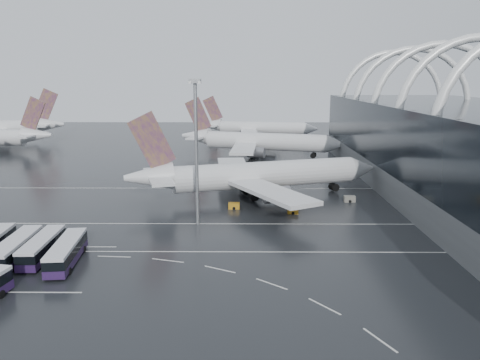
{
  "coord_description": "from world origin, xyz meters",
  "views": [
    {
      "loc": [
        10.07,
        -69.46,
        26.09
      ],
      "look_at": [
        9.38,
        17.43,
        7.0
      ],
      "focal_mm": 35.0,
      "sensor_mm": 36.0,
      "label": 1
    }
  ],
  "objects_px": {
    "airliner_gate_c": "(256,128)",
    "gse_cart_belly_d": "(349,199)",
    "airliner_gate_b": "(257,142)",
    "gse_cart_belly_b": "(288,195)",
    "bus_row_near_b": "(16,249)",
    "gse_cart_belly_e": "(294,200)",
    "floodlight_mast": "(196,135)",
    "jet_remote_far": "(3,128)",
    "bus_row_near_d": "(67,252)",
    "airliner_main": "(254,176)",
    "bus_row_near_c": "(42,247)",
    "gse_cart_belly_c": "(234,206)",
    "gse_cart_belly_a": "(293,211)"
  },
  "relations": [
    {
      "from": "airliner_gate_c",
      "to": "gse_cart_belly_d",
      "type": "relative_size",
      "value": 21.96
    },
    {
      "from": "airliner_gate_b",
      "to": "gse_cart_belly_b",
      "type": "height_order",
      "value": "airliner_gate_b"
    },
    {
      "from": "bus_row_near_b",
      "to": "gse_cart_belly_d",
      "type": "distance_m",
      "value": 65.0
    },
    {
      "from": "bus_row_near_b",
      "to": "gse_cart_belly_e",
      "type": "height_order",
      "value": "bus_row_near_b"
    },
    {
      "from": "airliner_gate_b",
      "to": "floodlight_mast",
      "type": "xyz_separation_m",
      "value": [
        -12.9,
        -75.26,
        11.37
      ]
    },
    {
      "from": "jet_remote_far",
      "to": "bus_row_near_d",
      "type": "bearing_deg",
      "value": 108.64
    },
    {
      "from": "jet_remote_far",
      "to": "floodlight_mast",
      "type": "xyz_separation_m",
      "value": [
        91.26,
        -111.27,
        10.64
      ]
    },
    {
      "from": "gse_cart_belly_b",
      "to": "gse_cart_belly_d",
      "type": "distance_m",
      "value": 13.37
    },
    {
      "from": "bus_row_near_b",
      "to": "floodlight_mast",
      "type": "bearing_deg",
      "value": -56.77
    },
    {
      "from": "gse_cart_belly_d",
      "to": "airliner_main",
      "type": "bearing_deg",
      "value": 170.42
    },
    {
      "from": "bus_row_near_c",
      "to": "floodlight_mast",
      "type": "bearing_deg",
      "value": -54.27
    },
    {
      "from": "airliner_main",
      "to": "floodlight_mast",
      "type": "xyz_separation_m",
      "value": [
        -10.57,
        -19.1,
        11.37
      ]
    },
    {
      "from": "gse_cart_belly_b",
      "to": "airliner_gate_c",
      "type": "bearing_deg",
      "value": 92.6
    },
    {
      "from": "gse_cart_belly_c",
      "to": "airliner_gate_c",
      "type": "bearing_deg",
      "value": 86.32
    },
    {
      "from": "bus_row_near_b",
      "to": "bus_row_near_c",
      "type": "height_order",
      "value": "bus_row_near_b"
    },
    {
      "from": "airliner_main",
      "to": "gse_cart_belly_d",
      "type": "distance_m",
      "value": 21.24
    },
    {
      "from": "airliner_gate_b",
      "to": "gse_cart_belly_e",
      "type": "bearing_deg",
      "value": -68.22
    },
    {
      "from": "jet_remote_far",
      "to": "bus_row_near_d",
      "type": "relative_size",
      "value": 3.8
    },
    {
      "from": "jet_remote_far",
      "to": "bus_row_near_c",
      "type": "height_order",
      "value": "jet_remote_far"
    },
    {
      "from": "airliner_main",
      "to": "gse_cart_belly_c",
      "type": "distance_m",
      "value": 10.87
    },
    {
      "from": "gse_cart_belly_a",
      "to": "gse_cart_belly_e",
      "type": "xyz_separation_m",
      "value": [
        1.14,
        8.35,
        0.06
      ]
    },
    {
      "from": "gse_cart_belly_b",
      "to": "gse_cart_belly_c",
      "type": "height_order",
      "value": "gse_cart_belly_c"
    },
    {
      "from": "bus_row_near_b",
      "to": "bus_row_near_c",
      "type": "bearing_deg",
      "value": -75.73
    },
    {
      "from": "bus_row_near_c",
      "to": "gse_cart_belly_a",
      "type": "distance_m",
      "value": 45.75
    },
    {
      "from": "jet_remote_far",
      "to": "gse_cart_belly_e",
      "type": "height_order",
      "value": "jet_remote_far"
    },
    {
      "from": "gse_cart_belly_e",
      "to": "bus_row_near_d",
      "type": "bearing_deg",
      "value": -136.94
    },
    {
      "from": "airliner_main",
      "to": "gse_cart_belly_d",
      "type": "xyz_separation_m",
      "value": [
        20.51,
        -3.46,
        -4.27
      ]
    },
    {
      "from": "bus_row_near_c",
      "to": "gse_cart_belly_c",
      "type": "relative_size",
      "value": 5.67
    },
    {
      "from": "jet_remote_far",
      "to": "bus_row_near_d",
      "type": "distance_m",
      "value": 149.77
    },
    {
      "from": "jet_remote_far",
      "to": "airliner_gate_c",
      "type": "bearing_deg",
      "value": 174.46
    },
    {
      "from": "jet_remote_far",
      "to": "floodlight_mast",
      "type": "relative_size",
      "value": 1.94
    },
    {
      "from": "airliner_gate_b",
      "to": "gse_cart_belly_b",
      "type": "bearing_deg",
      "value": -68.72
    },
    {
      "from": "airliner_gate_b",
      "to": "floodlight_mast",
      "type": "height_order",
      "value": "floodlight_mast"
    },
    {
      "from": "airliner_gate_b",
      "to": "jet_remote_far",
      "type": "relative_size",
      "value": 1.11
    },
    {
      "from": "jet_remote_far",
      "to": "gse_cart_belly_c",
      "type": "relative_size",
      "value": 22.27
    },
    {
      "from": "jet_remote_far",
      "to": "bus_row_near_c",
      "type": "relative_size",
      "value": 3.93
    },
    {
      "from": "floodlight_mast",
      "to": "gse_cart_belly_e",
      "type": "height_order",
      "value": "floodlight_mast"
    },
    {
      "from": "gse_cart_belly_d",
      "to": "gse_cart_belly_e",
      "type": "xyz_separation_m",
      "value": [
        -11.95,
        -0.63,
        -0.02
      ]
    },
    {
      "from": "bus_row_near_d",
      "to": "floodlight_mast",
      "type": "distance_m",
      "value": 29.13
    },
    {
      "from": "airliner_gate_c",
      "to": "bus_row_near_c",
      "type": "relative_size",
      "value": 4.03
    },
    {
      "from": "jet_remote_far",
      "to": "bus_row_near_c",
      "type": "xyz_separation_m",
      "value": [
        69.94,
        -127.97,
        -3.93
      ]
    },
    {
      "from": "bus_row_near_c",
      "to": "gse_cart_belly_d",
      "type": "bearing_deg",
      "value": -60.66
    },
    {
      "from": "airliner_main",
      "to": "jet_remote_far",
      "type": "height_order",
      "value": "jet_remote_far"
    },
    {
      "from": "airliner_gate_c",
      "to": "floodlight_mast",
      "type": "xyz_separation_m",
      "value": [
        -13.57,
        -121.5,
        11.69
      ]
    },
    {
      "from": "floodlight_mast",
      "to": "gse_cart_belly_d",
      "type": "relative_size",
      "value": 11.06
    },
    {
      "from": "gse_cart_belly_c",
      "to": "gse_cart_belly_d",
      "type": "relative_size",
      "value": 0.96
    },
    {
      "from": "jet_remote_far",
      "to": "bus_row_near_b",
      "type": "xyz_separation_m",
      "value": [
        66.56,
        -128.98,
        -3.84
      ]
    },
    {
      "from": "jet_remote_far",
      "to": "gse_cart_belly_d",
      "type": "distance_m",
      "value": 155.36
    },
    {
      "from": "bus_row_near_b",
      "to": "gse_cart_belly_a",
      "type": "height_order",
      "value": "bus_row_near_b"
    },
    {
      "from": "bus_row_near_d",
      "to": "gse_cart_belly_c",
      "type": "relative_size",
      "value": 5.87
    }
  ]
}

